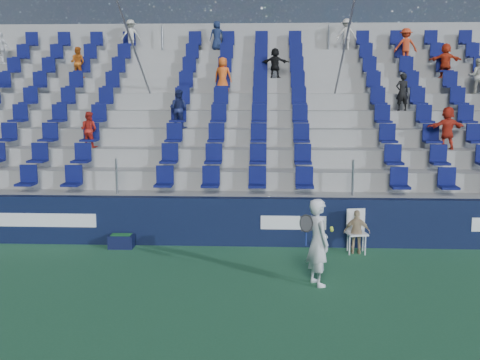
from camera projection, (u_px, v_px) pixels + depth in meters
name	position (u px, v px, depth m)	size (l,w,h in m)	color
ground	(223.00, 286.00, 11.92)	(70.00, 70.00, 0.00)	#2B6540
sponsor_wall	(233.00, 221.00, 14.94)	(24.00, 0.32, 1.20)	#0E1633
grandstand	(242.00, 142.00, 19.73)	(24.00, 8.17, 6.63)	gray
tennis_player	(318.00, 242.00, 11.87)	(0.72, 0.75, 1.75)	white
line_judge_chair	(356.00, 228.00, 14.32)	(0.53, 0.55, 1.03)	white
line_judge	(357.00, 232.00, 14.17)	(0.61, 0.26, 1.05)	tan
ball_bin	(121.00, 241.00, 14.74)	(0.60, 0.40, 0.34)	black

